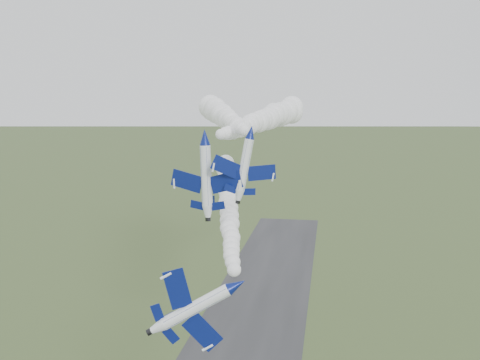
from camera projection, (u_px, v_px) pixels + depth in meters
The scene contains 6 objects.
jet_lead at pixel (237, 285), 61.82m from camera, with size 5.69×12.83×9.49m.
smoke_trail_jet_lead at pixel (228, 199), 102.74m from camera, with size 4.47×76.52×4.47m, color white, non-canonical shape.
jet_pair_left at pixel (204, 137), 81.97m from camera, with size 12.19×14.33×3.56m.
smoke_trail_jet_pair_left at pixel (264, 119), 109.97m from camera, with size 5.86×53.89×5.86m, color white, non-canonical shape.
jet_pair_right at pixel (251, 132), 80.41m from camera, with size 10.00×11.68×3.37m.
smoke_trail_jet_pair_right at pixel (223, 116), 109.35m from camera, with size 5.71×54.81×5.71m, color white, non-canonical shape.
Camera 1 is at (16.51, -59.27, 49.75)m, focal length 40.00 mm.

